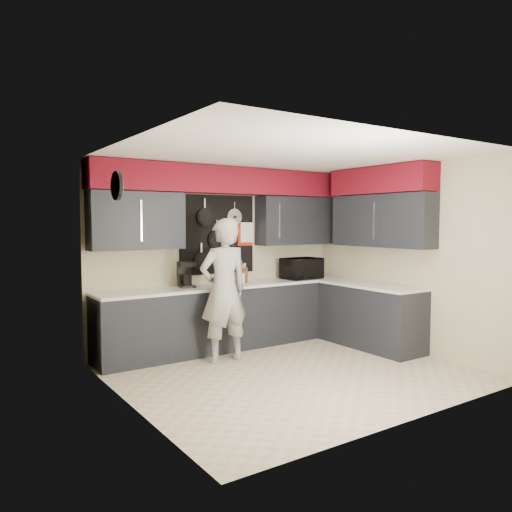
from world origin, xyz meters
TOP-DOWN VIEW (x-y plane):
  - ground at (0.00, 0.00)m, footprint 4.00×4.00m
  - back_wall_assembly at (0.01, 1.60)m, footprint 4.00×0.36m
  - right_wall_assembly at (1.85, 0.26)m, footprint 0.36×3.50m
  - left_wall_assembly at (-1.99, 0.02)m, footprint 0.05×3.50m
  - base_cabinets at (0.49, 1.13)m, footprint 3.95×2.20m
  - microwave at (1.26, 1.39)m, footprint 0.60×0.42m
  - knife_block at (0.24, 1.49)m, footprint 0.13×0.13m
  - utensil_crock at (0.17, 1.43)m, footprint 0.11×0.11m
  - coffee_maker at (-0.68, 1.50)m, footprint 0.23×0.27m
  - person at (-0.44, 0.89)m, footprint 0.68×0.45m

SIDE VIEW (x-z plane):
  - ground at x=0.00m, z-range 0.00..0.00m
  - base_cabinets at x=0.49m, z-range 0.00..0.92m
  - person at x=-0.44m, z-range 0.00..1.86m
  - utensil_crock at x=0.17m, z-range 0.92..1.07m
  - knife_block at x=0.24m, z-range 0.92..1.15m
  - microwave at x=1.26m, z-range 0.92..1.25m
  - coffee_maker at x=-0.68m, z-range 0.93..1.28m
  - left_wall_assembly at x=-1.99m, z-range 0.03..2.63m
  - right_wall_assembly at x=1.85m, z-range 0.64..3.24m
  - back_wall_assembly at x=0.01m, z-range 0.71..3.31m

